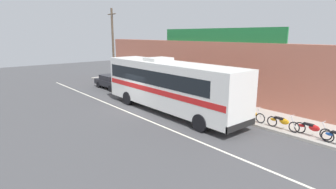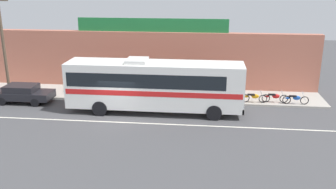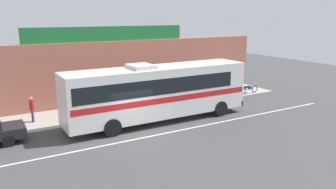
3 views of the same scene
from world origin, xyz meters
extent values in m
plane|color=#444447|center=(0.00, 0.00, 0.00)|extent=(70.00, 70.00, 0.00)
cube|color=#A8A399|center=(0.00, 5.20, 0.07)|extent=(30.00, 3.60, 0.14)
cube|color=#B26651|center=(0.00, 7.35, 2.40)|extent=(30.00, 0.70, 4.80)
cube|color=#1E7538|center=(1.39, 7.35, 5.35)|extent=(12.45, 0.12, 1.10)
cube|color=silver|center=(0.00, -0.80, 0.00)|extent=(30.00, 0.14, 0.01)
cube|color=white|center=(2.42, 1.48, 1.99)|extent=(12.14, 2.52, 3.10)
cube|color=black|center=(1.93, 1.48, 2.54)|extent=(10.69, 2.54, 0.96)
cube|color=red|center=(2.42, 1.48, 1.69)|extent=(11.90, 2.53, 0.36)
cube|color=black|center=(8.46, 1.48, 2.44)|extent=(0.04, 2.27, 1.40)
cube|color=black|center=(8.45, 1.48, 0.62)|extent=(0.12, 2.52, 0.36)
cube|color=silver|center=(1.20, 1.48, 3.66)|extent=(1.40, 1.76, 0.24)
cylinder|color=black|center=(6.54, 2.64, 0.52)|extent=(1.04, 0.32, 1.04)
cylinder|color=black|center=(6.54, 0.31, 0.52)|extent=(1.04, 0.32, 1.04)
cylinder|color=black|center=(-1.23, 2.64, 0.52)|extent=(1.04, 0.32, 1.04)
cylinder|color=black|center=(-1.23, 0.31, 0.52)|extent=(1.04, 0.32, 1.04)
cube|color=black|center=(-7.77, 2.41, 0.61)|extent=(4.41, 1.77, 0.56)
cube|color=black|center=(-7.87, 2.41, 1.13)|extent=(2.29, 1.60, 0.48)
cube|color=black|center=(-7.02, 2.41, 1.09)|extent=(0.21, 1.49, 0.34)
cylinder|color=black|center=(-6.49, 3.25, 0.31)|extent=(0.62, 0.20, 0.62)
cylinder|color=black|center=(-6.49, 1.57, 0.31)|extent=(0.62, 0.20, 0.62)
cylinder|color=black|center=(-9.04, 3.25, 0.31)|extent=(0.62, 0.20, 0.62)
cylinder|color=black|center=(-9.04, 1.57, 0.31)|extent=(0.62, 0.20, 0.62)
cylinder|color=brown|center=(-9.60, 3.73, 4.10)|extent=(0.22, 0.22, 7.92)
cylinder|color=brown|center=(-9.60, 3.73, 7.46)|extent=(1.60, 0.10, 0.10)
torus|color=black|center=(11.91, 3.81, 0.45)|extent=(0.62, 0.06, 0.62)
ellipsoid|color=#1E51B2|center=(11.97, 3.81, 0.59)|extent=(0.36, 0.14, 0.16)
torus|color=black|center=(8.13, 3.90, 0.45)|extent=(0.62, 0.06, 0.62)
torus|color=black|center=(6.92, 3.90, 0.45)|extent=(0.62, 0.06, 0.62)
cylinder|color=silver|center=(8.05, 3.90, 0.75)|extent=(0.34, 0.04, 0.65)
cylinder|color=silver|center=(7.95, 3.90, 1.07)|extent=(0.03, 0.56, 0.03)
ellipsoid|color=orange|center=(7.58, 3.90, 0.63)|extent=(0.56, 0.22, 0.34)
cube|color=black|center=(7.31, 3.90, 0.75)|extent=(0.52, 0.20, 0.10)
ellipsoid|color=orange|center=(6.98, 3.90, 0.59)|extent=(0.36, 0.14, 0.16)
torus|color=black|center=(11.75, 4.04, 0.45)|extent=(0.62, 0.06, 0.62)
torus|color=black|center=(10.44, 4.04, 0.45)|extent=(0.62, 0.06, 0.62)
cylinder|color=silver|center=(11.67, 4.04, 0.75)|extent=(0.34, 0.04, 0.65)
cylinder|color=silver|center=(11.57, 4.04, 1.07)|extent=(0.03, 0.56, 0.03)
ellipsoid|color=red|center=(11.16, 4.04, 0.63)|extent=(0.56, 0.22, 0.34)
cube|color=black|center=(10.85, 4.04, 0.75)|extent=(0.52, 0.20, 0.10)
ellipsoid|color=red|center=(10.50, 4.04, 0.59)|extent=(0.36, 0.14, 0.16)
torus|color=black|center=(10.20, 3.87, 0.45)|extent=(0.62, 0.06, 0.62)
torus|color=black|center=(8.90, 3.87, 0.45)|extent=(0.62, 0.06, 0.62)
cylinder|color=silver|center=(10.12, 3.87, 0.75)|extent=(0.34, 0.04, 0.65)
cylinder|color=silver|center=(10.02, 3.87, 1.07)|extent=(0.03, 0.56, 0.03)
ellipsoid|color=orange|center=(9.62, 3.87, 0.63)|extent=(0.56, 0.22, 0.34)
cube|color=black|center=(9.32, 3.87, 0.75)|extent=(0.52, 0.20, 0.10)
ellipsoid|color=orange|center=(8.96, 3.87, 0.59)|extent=(0.36, 0.14, 0.16)
cylinder|color=black|center=(-1.47, 5.41, 0.53)|extent=(0.13, 0.13, 0.78)
cylinder|color=black|center=(-1.47, 5.23, 0.53)|extent=(0.13, 0.13, 0.78)
cylinder|color=red|center=(-1.47, 5.32, 1.22)|extent=(0.30, 0.30, 0.59)
sphere|color=tan|center=(-1.47, 5.32, 1.64)|extent=(0.21, 0.21, 0.21)
cylinder|color=red|center=(-1.47, 5.52, 1.24)|extent=(0.08, 0.08, 0.54)
cylinder|color=red|center=(-1.47, 5.12, 1.24)|extent=(0.08, 0.08, 0.54)
cylinder|color=navy|center=(-4.79, 5.00, 0.53)|extent=(0.13, 0.13, 0.78)
cylinder|color=navy|center=(-4.79, 4.82, 0.53)|extent=(0.13, 0.13, 0.78)
cylinder|color=red|center=(-4.79, 4.91, 1.22)|extent=(0.30, 0.30, 0.59)
sphere|color=tan|center=(-4.79, 4.91, 1.65)|extent=(0.21, 0.21, 0.21)
cylinder|color=red|center=(-4.79, 5.11, 1.25)|extent=(0.08, 0.08, 0.54)
cylinder|color=red|center=(-4.79, 4.71, 1.25)|extent=(0.08, 0.08, 0.54)
cylinder|color=navy|center=(5.42, 5.30, 0.56)|extent=(0.13, 0.13, 0.84)
cylinder|color=navy|center=(5.42, 5.12, 0.56)|extent=(0.13, 0.13, 0.84)
cylinder|color=#23519E|center=(5.42, 5.21, 1.29)|extent=(0.30, 0.30, 0.63)
sphere|color=tan|center=(5.42, 5.21, 1.75)|extent=(0.23, 0.23, 0.23)
cylinder|color=#23519E|center=(5.42, 5.41, 1.32)|extent=(0.08, 0.08, 0.58)
cylinder|color=#23519E|center=(5.42, 5.01, 1.32)|extent=(0.08, 0.08, 0.58)
camera|label=1|loc=(16.42, -10.31, 5.43)|focal=28.58mm
camera|label=2|loc=(6.05, -23.18, 9.16)|focal=40.01mm
camera|label=3|loc=(-7.38, -16.59, 6.74)|focal=35.25mm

